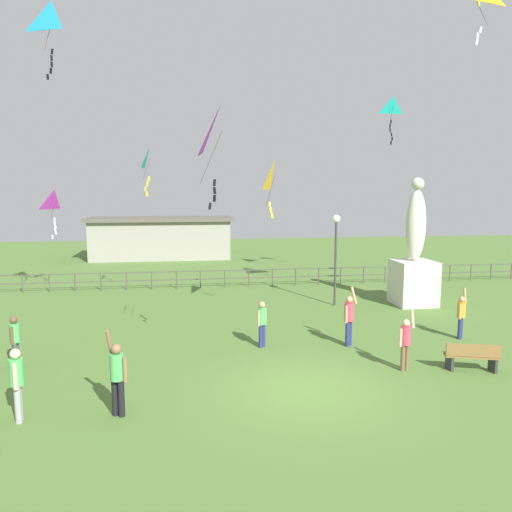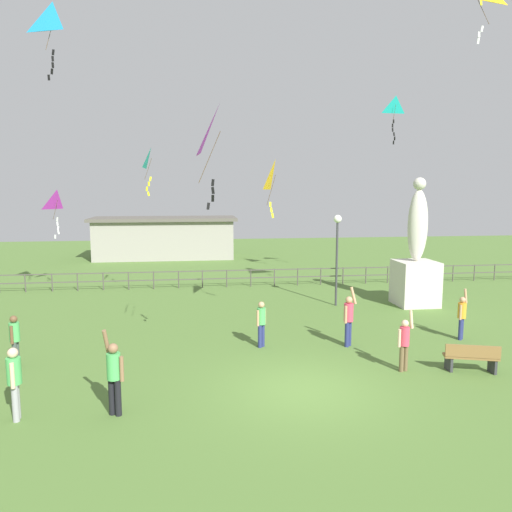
{
  "view_description": "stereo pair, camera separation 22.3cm",
  "coord_description": "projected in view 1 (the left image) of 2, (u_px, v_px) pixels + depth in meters",
  "views": [
    {
      "loc": [
        -3.05,
        -12.01,
        5.26
      ],
      "look_at": [
        -0.55,
        5.64,
        2.83
      ],
      "focal_mm": 34.25,
      "sensor_mm": 36.0,
      "label": 1
    },
    {
      "loc": [
        -2.83,
        -12.04,
        5.26
      ],
      "look_at": [
        -0.55,
        5.64,
        2.83
      ],
      "focal_mm": 34.25,
      "sensor_mm": 36.0,
      "label": 2
    }
  ],
  "objects": [
    {
      "name": "person_6",
      "position": [
        262.0,
        321.0,
        16.32
      ],
      "size": [
        0.36,
        0.36,
        1.56
      ],
      "color": "navy",
      "rests_on": "ground_plane"
    },
    {
      "name": "person_0",
      "position": [
        349.0,
        317.0,
        16.42
      ],
      "size": [
        0.51,
        0.44,
        2.01
      ],
      "color": "navy",
      "rests_on": "ground_plane"
    },
    {
      "name": "kite_7",
      "position": [
        52.0,
        22.0,
        17.15
      ],
      "size": [
        1.17,
        0.93,
        2.69
      ],
      "color": "#198CD1"
    },
    {
      "name": "person_1",
      "position": [
        17.0,
        380.0,
        11.03
      ],
      "size": [
        0.32,
        0.51,
        1.72
      ],
      "color": "#99999E",
      "rests_on": "ground_plane"
    },
    {
      "name": "kite_0",
      "position": [
        150.0,
        159.0,
        21.57
      ],
      "size": [
        0.52,
        1.18,
        2.13
      ],
      "color": "#19B2B2"
    },
    {
      "name": "park_bench",
      "position": [
        472.0,
        356.0,
        14.16
      ],
      "size": [
        1.55,
        0.83,
        0.85
      ],
      "color": "olive",
      "rests_on": "ground_plane"
    },
    {
      "name": "person_2",
      "position": [
        461.0,
        314.0,
        17.23
      ],
      "size": [
        0.42,
        0.36,
        1.8
      ],
      "color": "navy",
      "rests_on": "ground_plane"
    },
    {
      "name": "kite_5",
      "position": [
        393.0,
        107.0,
        25.74
      ],
      "size": [
        0.96,
        0.47,
        2.48
      ],
      "color": "#19B2B2"
    },
    {
      "name": "kite_3",
      "position": [
        55.0,
        202.0,
        24.37
      ],
      "size": [
        0.86,
        1.06,
        2.45
      ],
      "color": "#B22DB2"
    },
    {
      "name": "statue_monument",
      "position": [
        414.0,
        266.0,
        22.31
      ],
      "size": [
        1.76,
        1.76,
        5.8
      ],
      "color": "beige",
      "rests_on": "ground_plane"
    },
    {
      "name": "kite_6",
      "position": [
        275.0,
        176.0,
        19.04
      ],
      "size": [
        0.73,
        1.24,
        2.3
      ],
      "color": "yellow"
    },
    {
      "name": "person_3",
      "position": [
        406.0,
        341.0,
        14.18
      ],
      "size": [
        0.49,
        0.28,
        1.81
      ],
      "color": "brown",
      "rests_on": "ground_plane"
    },
    {
      "name": "kite_2",
      "position": [
        222.0,
        134.0,
        13.65
      ],
      "size": [
        1.0,
        0.95,
        2.91
      ],
      "color": "#B22DB2"
    },
    {
      "name": "person_7",
      "position": [
        15.0,
        339.0,
        14.37
      ],
      "size": [
        0.29,
        0.48,
        1.58
      ],
      "color": "#3F4C47",
      "rests_on": "ground_plane"
    },
    {
      "name": "ground_plane",
      "position": [
        306.0,
        390.0,
        12.91
      ],
      "size": [
        80.0,
        80.0,
        0.0
      ],
      "primitive_type": "plane",
      "color": "#517533"
    },
    {
      "name": "waterfront_railing",
      "position": [
        238.0,
        276.0,
        26.51
      ],
      "size": [
        36.03,
        0.06,
        0.95
      ],
      "color": "#4C4742",
      "rests_on": "ground_plane"
    },
    {
      "name": "lamppost",
      "position": [
        336.0,
        239.0,
        21.96
      ],
      "size": [
        0.36,
        0.36,
        4.14
      ],
      "color": "#38383D",
      "rests_on": "ground_plane"
    },
    {
      "name": "person_4",
      "position": [
        117.0,
        374.0,
        11.3
      ],
      "size": [
        0.51,
        0.43,
        2.04
      ],
      "color": "black",
      "rests_on": "ground_plane"
    },
    {
      "name": "pavilion_building",
      "position": [
        161.0,
        238.0,
        37.5
      ],
      "size": [
        10.95,
        4.24,
        3.15
      ],
      "color": "gray",
      "rests_on": "ground_plane"
    }
  ]
}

